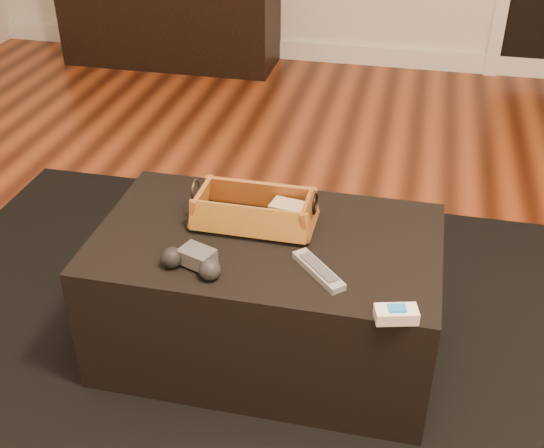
% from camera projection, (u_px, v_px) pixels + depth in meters
% --- Properties ---
extents(floor, '(5.00, 5.50, 0.01)m').
position_uv_depth(floor, '(257.00, 342.00, 2.23)').
color(floor, brown).
rests_on(floor, ground).
extents(baseboard, '(5.00, 0.04, 0.12)m').
position_uv_depth(baseboard, '(356.00, 55.00, 4.44)').
color(baseboard, white).
rests_on(baseboard, floor).
extents(media_cabinet, '(1.35, 0.45, 0.53)m').
position_uv_depth(media_cabinet, '(171.00, 21.00, 4.37)').
color(media_cabinet, black).
rests_on(media_cabinet, floor).
extents(area_rug, '(2.60, 2.00, 0.01)m').
position_uv_depth(area_rug, '(264.00, 357.00, 2.16)').
color(area_rug, black).
rests_on(area_rug, floor).
extents(ottoman, '(1.00, 0.60, 0.42)m').
position_uv_depth(ottoman, '(267.00, 294.00, 2.08)').
color(ottoman, black).
rests_on(ottoman, area_rug).
extents(tv_remote, '(0.19, 0.06, 0.02)m').
position_uv_depth(tv_remote, '(247.00, 219.00, 2.01)').
color(tv_remote, black).
rests_on(tv_remote, wicker_basket).
extents(cloth_bundle, '(0.11, 0.08, 0.05)m').
position_uv_depth(cloth_bundle, '(288.00, 212.00, 2.01)').
color(cloth_bundle, tan).
rests_on(cloth_bundle, wicker_basket).
extents(wicker_basket, '(0.37, 0.19, 0.13)m').
position_uv_depth(wicker_basket, '(254.00, 212.00, 2.01)').
color(wicker_basket, '#935B21').
rests_on(wicker_basket, ottoman).
extents(game_controller, '(0.19, 0.13, 0.06)m').
position_uv_depth(game_controller, '(193.00, 261.00, 1.82)').
color(game_controller, '#414245').
rests_on(game_controller, ottoman).
extents(silver_remote, '(0.17, 0.17, 0.02)m').
position_uv_depth(silver_remote, '(318.00, 270.00, 1.82)').
color(silver_remote, '#989A9F').
rests_on(silver_remote, ottoman).
extents(cream_gadget, '(0.11, 0.08, 0.04)m').
position_uv_depth(cream_gadget, '(396.00, 314.00, 1.66)').
color(cream_gadget, white).
rests_on(cream_gadget, ottoman).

